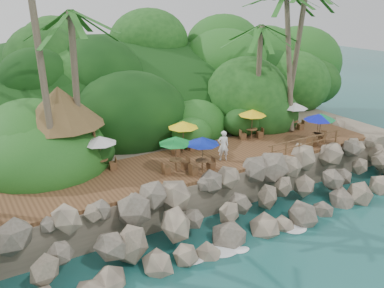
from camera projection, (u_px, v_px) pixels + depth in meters
ground at (254, 243)px, 20.87m from camera, size 140.00×140.00×0.00m
land_base at (127, 135)px, 33.41m from camera, size 32.00×25.20×2.10m
jungle_hill at (97, 124)px, 39.81m from camera, size 44.80×28.00×15.40m
seawall at (231, 206)px, 22.09m from camera, size 29.00×4.00×2.30m
terrace at (192, 163)px, 24.96m from camera, size 26.00×5.00×0.20m
jungle_foliage at (133, 151)px, 32.96m from camera, size 44.00×16.00×12.00m
foam_line at (250, 240)px, 21.10m from camera, size 25.20×0.80×0.06m
palapa at (59, 106)px, 23.36m from camera, size 4.89×4.89×4.60m
dining_clusters at (216, 130)px, 24.99m from camera, size 23.13×5.03×2.06m
railing at (306, 143)px, 26.16m from camera, size 6.10×0.10×1.00m
waiter at (223, 146)px, 24.81m from camera, size 0.78×0.64×1.85m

